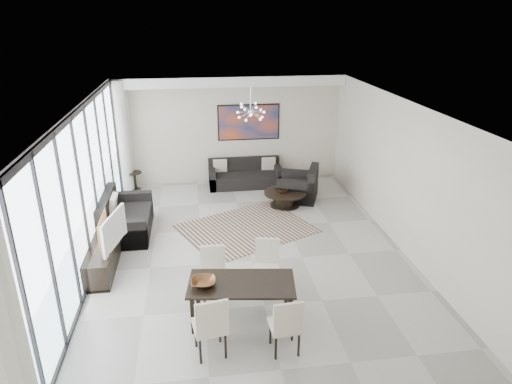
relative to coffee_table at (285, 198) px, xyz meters
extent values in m
cube|color=#A8A39B|center=(-1.14, -2.53, -0.19)|extent=(6.00, 9.00, 0.02)
cube|color=white|center=(-1.14, -2.53, 2.69)|extent=(6.00, 9.00, 0.02)
cube|color=#BAB39E|center=(-1.14, 1.96, 1.25)|extent=(6.00, 0.02, 2.90)
cube|color=#BAB39E|center=(-1.14, -7.02, 1.25)|extent=(6.00, 0.02, 2.90)
cube|color=#BAB39E|center=(1.85, -2.53, 1.25)|extent=(0.02, 9.00, 2.90)
cube|color=white|center=(-4.12, -2.53, 1.25)|extent=(0.01, 8.95, 2.85)
cube|color=black|center=(-4.08, -2.53, 2.65)|extent=(0.04, 8.95, 0.10)
cube|color=black|center=(-4.08, -2.53, -0.17)|extent=(0.04, 8.95, 0.06)
cube|color=black|center=(-4.08, -5.53, 1.25)|extent=(0.04, 0.05, 2.88)
cube|color=black|center=(-4.08, -4.53, 1.25)|extent=(0.04, 0.05, 2.88)
cube|color=black|center=(-4.08, -3.53, 1.25)|extent=(0.04, 0.05, 2.88)
cube|color=black|center=(-4.08, -2.53, 1.25)|extent=(0.04, 0.05, 2.88)
cube|color=black|center=(-4.08, -1.53, 1.25)|extent=(0.04, 0.05, 2.88)
cube|color=black|center=(-4.08, -0.53, 1.25)|extent=(0.04, 0.05, 2.88)
cube|color=black|center=(-4.08, 0.47, 1.25)|extent=(0.04, 0.05, 2.88)
cube|color=black|center=(-4.08, 1.47, 1.25)|extent=(0.04, 0.05, 2.88)
cylinder|color=beige|center=(-3.94, 1.62, 1.25)|extent=(0.36, 0.36, 2.85)
cube|color=white|center=(-1.14, 1.77, 2.57)|extent=(5.98, 0.40, 0.26)
cube|color=#C4491B|center=(-0.64, 1.94, 1.45)|extent=(1.68, 0.04, 0.98)
cylinder|color=silver|center=(-0.84, -0.03, 2.42)|extent=(0.02, 0.02, 0.55)
sphere|color=silver|center=(-0.84, -0.03, 2.15)|extent=(0.12, 0.12, 0.12)
cube|color=black|center=(-1.10, -1.15, -0.20)|extent=(3.25, 2.95, 0.01)
cylinder|color=black|center=(0.00, 0.00, 0.14)|extent=(1.03, 1.03, 0.04)
cylinder|color=black|center=(0.00, 0.00, -0.04)|extent=(0.45, 0.45, 0.32)
cylinder|color=black|center=(0.00, 0.00, -0.19)|extent=(0.72, 0.72, 0.03)
imported|color=brown|center=(-0.07, 0.00, 0.20)|extent=(0.29, 0.29, 0.08)
cube|color=black|center=(-0.80, 1.49, -0.03)|extent=(1.96, 0.80, 0.36)
cube|color=black|center=(-0.80, 1.81, 0.33)|extent=(1.96, 0.16, 0.36)
cube|color=black|center=(-1.69, 1.49, 0.05)|extent=(0.16, 0.80, 0.52)
cube|color=black|center=(0.10, 1.49, 0.05)|extent=(0.16, 0.80, 0.52)
cube|color=black|center=(-3.64, -0.96, 0.01)|extent=(0.97, 1.73, 0.43)
cube|color=black|center=(-4.03, -0.96, 0.44)|extent=(0.19, 1.73, 0.43)
cube|color=black|center=(-3.64, -1.72, 0.11)|extent=(0.97, 0.19, 0.63)
cube|color=black|center=(-3.64, -0.19, 0.11)|extent=(0.97, 0.19, 0.63)
cube|color=black|center=(0.41, 0.42, 0.00)|extent=(1.23, 1.26, 0.42)
cube|color=black|center=(0.76, 0.29, 0.42)|extent=(0.52, 1.00, 0.42)
cube|color=black|center=(0.55, 0.80, 0.10)|extent=(0.95, 0.50, 0.61)
cube|color=black|center=(0.27, 0.04, 0.10)|extent=(0.95, 0.50, 0.61)
cylinder|color=black|center=(-3.73, 1.59, 0.28)|extent=(0.36, 0.36, 0.04)
cylinder|color=black|center=(-3.73, 1.59, 0.03)|extent=(0.06, 0.06, 0.45)
cylinder|color=black|center=(-3.73, 1.59, -0.19)|extent=(0.25, 0.25, 0.03)
cube|color=black|center=(-3.90, -2.46, 0.04)|extent=(0.45, 1.59, 0.50)
imported|color=gray|center=(-3.74, -2.45, 0.60)|extent=(0.36, 1.06, 0.61)
cube|color=black|center=(-1.54, -4.27, 0.44)|extent=(1.68, 1.00, 0.04)
cube|color=black|center=(-2.28, -4.49, 0.11)|extent=(0.07, 0.07, 0.63)
cube|color=black|center=(-2.20, -3.87, 0.11)|extent=(0.07, 0.07, 0.63)
cube|color=black|center=(-0.88, -4.67, 0.11)|extent=(0.07, 0.07, 0.63)
cube|color=black|center=(-0.80, -4.06, 0.11)|extent=(0.07, 0.07, 0.63)
cube|color=beige|center=(-2.05, -4.94, 0.24)|extent=(0.51, 0.51, 0.06)
cube|color=beige|center=(-2.02, -5.13, 0.49)|extent=(0.45, 0.12, 0.54)
cylinder|color=black|center=(-2.25, -4.80, 0.00)|extent=(0.04, 0.04, 0.41)
cylinder|color=black|center=(-1.85, -5.08, 0.00)|extent=(0.04, 0.04, 0.41)
cube|color=beige|center=(-1.03, -5.03, 0.21)|extent=(0.44, 0.44, 0.05)
cube|color=beige|center=(-1.02, -5.21, 0.44)|extent=(0.42, 0.07, 0.50)
cylinder|color=black|center=(-1.20, -4.88, -0.01)|extent=(0.04, 0.04, 0.39)
cylinder|color=black|center=(-0.86, -5.18, -0.01)|extent=(0.04, 0.04, 0.39)
cube|color=beige|center=(-1.93, -3.64, 0.20)|extent=(0.41, 0.41, 0.05)
cube|color=beige|center=(-1.93, -3.46, 0.43)|extent=(0.41, 0.05, 0.49)
cylinder|color=black|center=(-1.77, -3.80, -0.01)|extent=(0.04, 0.04, 0.38)
cylinder|color=black|center=(-2.09, -3.48, -0.01)|extent=(0.04, 0.04, 0.38)
cube|color=beige|center=(-1.03, -3.52, 0.20)|extent=(0.49, 0.49, 0.05)
cube|color=beige|center=(-0.99, -3.35, 0.44)|extent=(0.41, 0.14, 0.50)
cylinder|color=black|center=(-0.91, -3.71, -0.01)|extent=(0.04, 0.04, 0.38)
cylinder|color=black|center=(-1.15, -3.33, -0.01)|extent=(0.04, 0.04, 0.38)
imported|color=brown|center=(-2.11, -4.25, 0.50)|extent=(0.40, 0.40, 0.09)
camera|label=1|loc=(-2.14, -10.08, 4.24)|focal=32.00mm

